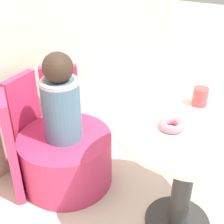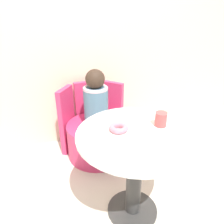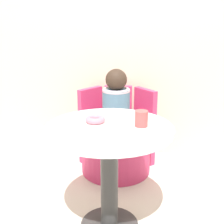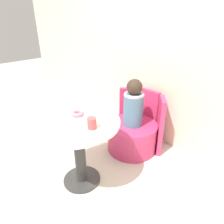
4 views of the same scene
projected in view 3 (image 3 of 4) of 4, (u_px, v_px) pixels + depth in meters
The scene contains 9 objects.
ground_plane at pixel (108, 221), 2.02m from camera, with size 12.00×12.00×0.00m, color beige.
back_wall at pixel (119, 24), 2.74m from camera, with size 6.00×0.06×2.40m.
round_table at pixel (109, 155), 1.83m from camera, with size 0.74×0.74×0.67m.
tub_chair at pixel (116, 152), 2.64m from camera, with size 0.58×0.58×0.34m.
booth_backrest at pixel (118, 124), 2.82m from camera, with size 0.68×0.25×0.67m.
child_figure at pixel (116, 104), 2.52m from camera, with size 0.22×0.22×0.54m.
donut at pixel (95, 119), 1.85m from camera, with size 0.12×0.12×0.04m.
cup at pixel (141, 119), 1.77m from camera, with size 0.08×0.08×0.09m.
paper_napkin at pixel (91, 136), 1.63m from camera, with size 0.13×0.13×0.01m.
Camera 3 is at (0.16, -1.72, 1.28)m, focal length 50.00 mm.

